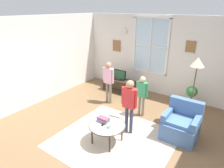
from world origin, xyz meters
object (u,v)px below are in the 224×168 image
object	(u,v)px
cup	(110,126)
person_pink_shirt	(109,78)
remote_near_cup	(103,124)
coffee_table	(107,126)
floor_lamp	(197,69)
person_green_shirt	(142,92)
person_red_shirt	(130,101)
potted_plant_by_window	(191,95)
armchair	(181,125)
tv_stand	(119,85)
television	(119,74)
remote_near_books	(106,121)
book_stack	(103,120)

from	to	relation	value
cup	person_pink_shirt	bearing A→B (deg)	126.51
remote_near_cup	person_pink_shirt	size ratio (longest dim) A/B	0.10
coffee_table	floor_lamp	xyz separation A→B (m)	(1.29, 1.86, 1.05)
person_pink_shirt	person_green_shirt	size ratio (longest dim) A/B	1.15
person_green_shirt	person_red_shirt	world-z (taller)	person_red_shirt
person_green_shirt	potted_plant_by_window	size ratio (longest dim) A/B	1.71
person_pink_shirt	potted_plant_by_window	world-z (taller)	person_pink_shirt
armchair	cup	bearing A→B (deg)	-133.95
remote_near_cup	potted_plant_by_window	xyz separation A→B (m)	(1.17, 2.83, -0.07)
tv_stand	person_green_shirt	world-z (taller)	person_green_shirt
television	potted_plant_by_window	world-z (taller)	television
remote_near_cup	potted_plant_by_window	size ratio (longest dim) A/B	0.21
person_pink_shirt	potted_plant_by_window	distance (m)	2.54
television	person_red_shirt	xyz separation A→B (m)	(1.54, -1.95, 0.21)
television	coffee_table	bearing A→B (deg)	-62.31
potted_plant_by_window	remote_near_cup	bearing A→B (deg)	-112.47
tv_stand	person_red_shirt	xyz separation A→B (m)	(1.54, -1.96, 0.62)
person_pink_shirt	remote_near_books	bearing A→B (deg)	-55.84
cup	remote_near_books	xyz separation A→B (m)	(-0.20, 0.14, -0.04)
book_stack	floor_lamp	distance (m)	2.50
armchair	person_pink_shirt	distance (m)	2.50
armchair	person_pink_shirt	xyz separation A→B (m)	(-2.41, 0.47, 0.51)
coffee_table	remote_near_books	distance (m)	0.12
person_red_shirt	potted_plant_by_window	bearing A→B (deg)	67.95
coffee_table	cup	world-z (taller)	cup
armchair	person_red_shirt	xyz separation A→B (m)	(-1.08, -0.54, 0.52)
person_green_shirt	person_red_shirt	xyz separation A→B (m)	(0.12, -0.89, 0.12)
television	cup	world-z (taller)	television
armchair	cup	xyz separation A→B (m)	(-1.16, -1.21, 0.18)
coffee_table	person_green_shirt	size ratio (longest dim) A/B	0.71
armchair	remote_near_books	xyz separation A→B (m)	(-1.36, -1.06, 0.14)
person_red_shirt	remote_near_cup	bearing A→B (deg)	-113.89
tv_stand	floor_lamp	xyz separation A→B (m)	(2.63, -0.71, 1.26)
tv_stand	person_pink_shirt	distance (m)	1.15
remote_near_books	floor_lamp	distance (m)	2.46
person_pink_shirt	person_red_shirt	bearing A→B (deg)	-37.44
book_stack	person_green_shirt	xyz separation A→B (m)	(0.22, 1.45, 0.22)
book_stack	person_red_shirt	size ratio (longest dim) A/B	0.20
book_stack	potted_plant_by_window	size ratio (longest dim) A/B	0.40
tv_stand	remote_near_cup	distance (m)	2.90
television	floor_lamp	world-z (taller)	floor_lamp
armchair	person_green_shirt	distance (m)	1.32
remote_near_cup	person_pink_shirt	world-z (taller)	person_pink_shirt
person_green_shirt	floor_lamp	bearing A→B (deg)	16.58
remote_near_books	floor_lamp	world-z (taller)	floor_lamp
person_pink_shirt	potted_plant_by_window	size ratio (longest dim) A/B	1.97
remote_near_books	person_red_shirt	world-z (taller)	person_red_shirt
television	floor_lamp	bearing A→B (deg)	-15.00
television	coffee_table	distance (m)	2.90
cup	remote_near_cup	world-z (taller)	cup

